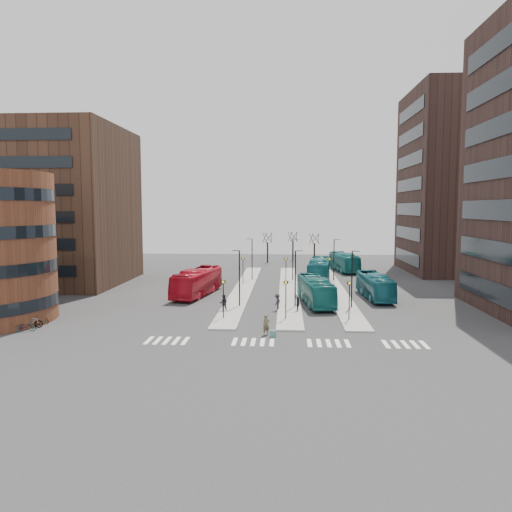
# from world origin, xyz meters

# --- Properties ---
(ground) EXTENTS (160.00, 160.00, 0.00)m
(ground) POSITION_xyz_m (0.00, 0.00, 0.00)
(ground) COLOR #29292B
(ground) RESTS_ON ground
(island_left) EXTENTS (2.50, 45.00, 0.15)m
(island_left) POSITION_xyz_m (-4.00, 30.00, 0.07)
(island_left) COLOR gray
(island_left) RESTS_ON ground
(island_mid) EXTENTS (2.50, 45.00, 0.15)m
(island_mid) POSITION_xyz_m (2.00, 30.00, 0.07)
(island_mid) COLOR gray
(island_mid) RESTS_ON ground
(island_right) EXTENTS (2.50, 45.00, 0.15)m
(island_right) POSITION_xyz_m (8.00, 30.00, 0.07)
(island_right) COLOR gray
(island_right) RESTS_ON ground
(suitcase) EXTENTS (0.50, 0.42, 0.58)m
(suitcase) POSITION_xyz_m (0.55, 5.54, 0.29)
(suitcase) COLOR navy
(suitcase) RESTS_ON ground
(red_bus) EXTENTS (4.69, 12.11, 3.29)m
(red_bus) POSITION_xyz_m (-9.25, 24.95, 1.65)
(red_bus) COLOR #B00D1D
(red_bus) RESTS_ON ground
(teal_bus_a) EXTENTS (3.88, 11.09, 3.02)m
(teal_bus_a) POSITION_xyz_m (4.92, 20.20, 1.51)
(teal_bus_a) COLOR #125D59
(teal_bus_a) RESTS_ON ground
(teal_bus_b) EXTENTS (4.09, 12.25, 3.35)m
(teal_bus_b) POSITION_xyz_m (6.44, 37.72, 1.67)
(teal_bus_b) COLOR #15626B
(teal_bus_b) RESTS_ON ground
(teal_bus_c) EXTENTS (3.04, 10.66, 2.93)m
(teal_bus_c) POSITION_xyz_m (12.16, 24.27, 1.47)
(teal_bus_c) COLOR #145B67
(teal_bus_c) RESTS_ON ground
(teal_bus_d) EXTENTS (4.28, 11.42, 3.11)m
(teal_bus_d) POSITION_xyz_m (11.43, 49.59, 1.55)
(teal_bus_d) COLOR #146566
(teal_bus_d) RESTS_ON ground
(traveller) EXTENTS (0.76, 0.66, 1.74)m
(traveller) POSITION_xyz_m (-0.05, 6.29, 0.87)
(traveller) COLOR brown
(traveller) RESTS_ON ground
(commuter_a) EXTENTS (0.99, 0.84, 1.79)m
(commuter_a) POSITION_xyz_m (-4.83, 15.52, 0.89)
(commuter_a) COLOR black
(commuter_a) RESTS_ON ground
(commuter_b) EXTENTS (0.55, 1.00, 1.61)m
(commuter_b) POSITION_xyz_m (2.85, 15.74, 0.80)
(commuter_b) COLOR black
(commuter_b) RESTS_ON ground
(commuter_c) EXTENTS (1.01, 1.29, 1.75)m
(commuter_c) POSITION_xyz_m (0.72, 16.53, 0.88)
(commuter_c) COLOR black
(commuter_c) RESTS_ON ground
(bicycle_near) EXTENTS (1.80, 1.14, 0.89)m
(bicycle_near) POSITION_xyz_m (-21.00, 6.22, 0.45)
(bicycle_near) COLOR gray
(bicycle_near) RESTS_ON ground
(bicycle_mid) EXTENTS (1.86, 1.12, 1.08)m
(bicycle_mid) POSITION_xyz_m (-21.00, 7.37, 0.54)
(bicycle_mid) COLOR gray
(bicycle_mid) RESTS_ON ground
(bicycle_far) EXTENTS (1.73, 1.14, 0.86)m
(bicycle_far) POSITION_xyz_m (-21.00, 9.21, 0.43)
(bicycle_far) COLOR gray
(bicycle_far) RESTS_ON ground
(crosswalk_stripes) EXTENTS (22.35, 2.40, 0.01)m
(crosswalk_stripes) POSITION_xyz_m (1.75, 4.00, 0.01)
(crosswalk_stripes) COLOR silver
(crosswalk_stripes) RESTS_ON ground
(office_block) EXTENTS (25.00, 20.12, 22.00)m
(office_block) POSITION_xyz_m (-34.00, 33.98, 11.00)
(office_block) COLOR #40291D
(office_block) RESTS_ON ground
(tower_far) EXTENTS (20.12, 20.00, 30.00)m
(tower_far) POSITION_xyz_m (31.98, 50.00, 15.00)
(tower_far) COLOR #32201C
(tower_far) RESTS_ON ground
(sign_poles) EXTENTS (12.45, 22.12, 3.65)m
(sign_poles) POSITION_xyz_m (1.60, 23.00, 2.41)
(sign_poles) COLOR black
(sign_poles) RESTS_ON ground
(lamp_posts) EXTENTS (14.04, 20.24, 6.12)m
(lamp_posts) POSITION_xyz_m (2.64, 28.00, 3.58)
(lamp_posts) COLOR black
(lamp_posts) RESTS_ON ground
(bare_trees) EXTENTS (10.97, 8.14, 5.90)m
(bare_trees) POSITION_xyz_m (2.67, 62.67, 2.72)
(bare_trees) COLOR black
(bare_trees) RESTS_ON ground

